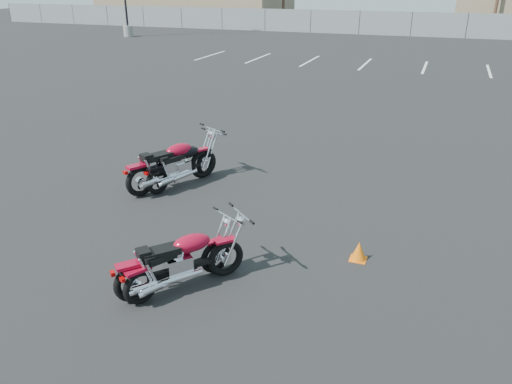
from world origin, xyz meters
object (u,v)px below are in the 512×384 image
(motorcycle_second_black, at_px, (183,165))
(motorcycle_rear_red, at_px, (181,261))
(motorcycle_third_red, at_px, (179,262))
(motorcycle_front_red, at_px, (172,164))

(motorcycle_second_black, distance_m, motorcycle_rear_red, 4.01)
(motorcycle_third_red, bearing_deg, motorcycle_front_red, 120.93)
(motorcycle_second_black, relative_size, motorcycle_rear_red, 1.13)
(motorcycle_second_black, relative_size, motorcycle_third_red, 1.15)
(motorcycle_front_red, distance_m, motorcycle_third_red, 3.89)
(motorcycle_front_red, xyz_separation_m, motorcycle_third_red, (2.00, -3.33, -0.10))
(motorcycle_second_black, bearing_deg, motorcycle_third_red, -62.29)
(motorcycle_front_red, xyz_separation_m, motorcycle_rear_red, (2.04, -3.35, -0.06))
(motorcycle_front_red, relative_size, motorcycle_third_red, 1.26)
(motorcycle_front_red, relative_size, motorcycle_rear_red, 1.23)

